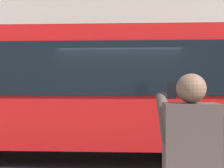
{
  "coord_description": "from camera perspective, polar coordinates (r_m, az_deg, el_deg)",
  "views": [
    {
      "loc": [
        -0.18,
        7.18,
        1.77
      ],
      "look_at": [
        0.22,
        -0.48,
        1.77
      ],
      "focal_mm": 49.81,
      "sensor_mm": 36.0,
      "label": 1
    }
  ],
  "objects": [
    {
      "name": "ground_plane",
      "position": [
        7.4,
        1.53,
        -13.86
      ],
      "size": [
        60.0,
        60.0,
        0.0
      ],
      "primitive_type": "plane",
      "color": "#2B2B2D"
    },
    {
      "name": "red_bus",
      "position": [
        7.61,
        -7.32,
        -0.67
      ],
      "size": [
        9.05,
        2.54,
        3.08
      ],
      "color": "red",
      "rests_on": "ground_plane"
    }
  ]
}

